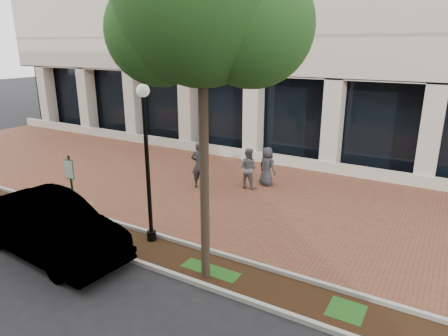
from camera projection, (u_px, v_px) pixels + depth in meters
The scene contains 13 objects.
ground at pixel (242, 194), 15.65m from camera, with size 120.00×120.00×0.00m, color black.
brick_plaza at pixel (242, 194), 15.65m from camera, with size 40.00×9.00×0.01m, color brown.
planting_strip at pixel (155, 252), 11.33m from camera, with size 40.00×1.50×0.01m, color black.
curb_plaza_side at pixel (171, 239), 11.93m from camera, with size 40.00×0.12×0.12m, color #A0A198.
curb_street_side at pixel (137, 262), 10.70m from camera, with size 40.00×0.12×0.12m, color #A0A198.
parking_sign at pixel (71, 183), 12.28m from camera, with size 0.34×0.07×2.43m.
lamppost at pixel (147, 157), 11.23m from camera, with size 0.36×0.36×4.63m.
street_tree at pixel (205, 11), 8.28m from camera, with size 4.38×3.65×8.37m.
locked_bicycle at pixel (78, 214), 12.64m from camera, with size 0.65×1.87×0.98m, color silver.
pedestrian_left at pixel (199, 165), 16.12m from camera, with size 0.70×0.46×1.93m, color #2B2B30.
pedestrian_mid at pixel (248, 168), 16.14m from camera, with size 0.82×0.64×1.68m, color slate.
pedestrian_right at pixel (267, 166), 16.44m from camera, with size 0.80×0.52×1.63m, color #27282C.
sedan_near_curb at pixel (49, 226), 11.02m from camera, with size 1.76×5.05×1.66m, color silver.
Camera 1 is at (6.83, -12.96, 5.65)m, focal length 32.00 mm.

